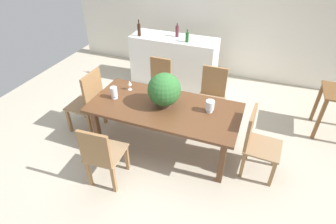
{
  "coord_description": "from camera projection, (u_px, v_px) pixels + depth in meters",
  "views": [
    {
      "loc": [
        1.14,
        -3.02,
        2.82
      ],
      "look_at": [
        0.01,
        -0.05,
        0.57
      ],
      "focal_mm": 28.83,
      "sensor_mm": 36.0,
      "label": 1
    }
  ],
  "objects": [
    {
      "name": "flower_centerpiece",
      "position": [
        164.0,
        90.0,
        3.58
      ],
      "size": [
        0.45,
        0.45,
        0.48
      ],
      "color": "#4C3828",
      "rests_on": "dining_table"
    },
    {
      "name": "wine_bottle_tall",
      "position": [
        187.0,
        37.0,
        4.93
      ],
      "size": [
        0.06,
        0.06,
        0.24
      ],
      "color": "#194C1E",
      "rests_on": "kitchen_counter"
    },
    {
      "name": "wine_bottle_clear",
      "position": [
        177.0,
        31.0,
        5.15
      ],
      "size": [
        0.06,
        0.06,
        0.26
      ],
      "color": "#511E28",
      "rests_on": "kitchen_counter"
    },
    {
      "name": "crystal_vase_center_near",
      "position": [
        210.0,
        105.0,
        3.55
      ],
      "size": [
        0.12,
        0.12,
        0.17
      ],
      "color": "silver",
      "rests_on": "dining_table"
    },
    {
      "name": "chair_near_left",
      "position": [
        102.0,
        154.0,
        3.27
      ],
      "size": [
        0.45,
        0.49,
        0.92
      ],
      "rotation": [
        0.0,
        0.0,
        3.21
      ],
      "color": "olive",
      "rests_on": "ground"
    },
    {
      "name": "back_wall",
      "position": [
        214.0,
        12.0,
        5.49
      ],
      "size": [
        6.4,
        0.1,
        2.6
      ],
      "primitive_type": "cube",
      "color": "silver",
      "rests_on": "ground"
    },
    {
      "name": "crystal_vase_left",
      "position": [
        114.0,
        92.0,
        3.83
      ],
      "size": [
        0.1,
        0.1,
        0.18
      ],
      "color": "silver",
      "rests_on": "dining_table"
    },
    {
      "name": "wine_glass",
      "position": [
        130.0,
        83.0,
        4.02
      ],
      "size": [
        0.06,
        0.06,
        0.15
      ],
      "color": "silver",
      "rests_on": "dining_table"
    },
    {
      "name": "chair_far_right",
      "position": [
        212.0,
        94.0,
        4.39
      ],
      "size": [
        0.44,
        0.44,
        0.96
      ],
      "rotation": [
        0.0,
        0.0,
        0.0
      ],
      "color": "olive",
      "rests_on": "ground"
    },
    {
      "name": "ground_plane",
      "position": [
        169.0,
        139.0,
        4.26
      ],
      "size": [
        7.04,
        7.04,
        0.0
      ],
      "primitive_type": "plane",
      "color": "#BCB29E"
    },
    {
      "name": "wine_bottle_green",
      "position": [
        139.0,
        30.0,
        5.18
      ],
      "size": [
        0.06,
        0.06,
        0.32
      ],
      "color": "black",
      "rests_on": "kitchen_counter"
    },
    {
      "name": "kitchen_counter",
      "position": [
        174.0,
        61.0,
        5.47
      ],
      "size": [
        1.7,
        0.58,
        0.99
      ],
      "primitive_type": "cube",
      "color": "white",
      "rests_on": "ground"
    },
    {
      "name": "chair_far_left",
      "position": [
        159.0,
        84.0,
        4.66
      ],
      "size": [
        0.4,
        0.43,
        0.96
      ],
      "rotation": [
        0.0,
        0.0,
        -0.0
      ],
      "color": "olive",
      "rests_on": "ground"
    },
    {
      "name": "chair_head_end",
      "position": [
        89.0,
        100.0,
        4.17
      ],
      "size": [
        0.47,
        0.48,
        1.03
      ],
      "rotation": [
        0.0,
        0.0,
        -1.58
      ],
      "color": "olive",
      "rests_on": "ground"
    },
    {
      "name": "dining_table",
      "position": [
        164.0,
        111.0,
        3.75
      ],
      "size": [
        2.08,
        0.97,
        0.73
      ],
      "color": "brown",
      "rests_on": "ground"
    },
    {
      "name": "chair_foot_end",
      "position": [
        256.0,
        140.0,
        3.46
      ],
      "size": [
        0.48,
        0.49,
        0.94
      ],
      "rotation": [
        0.0,
        0.0,
        1.51
      ],
      "color": "olive",
      "rests_on": "ground"
    }
  ]
}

